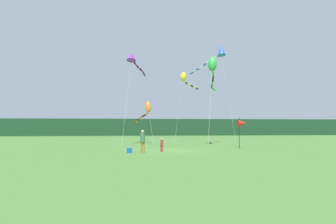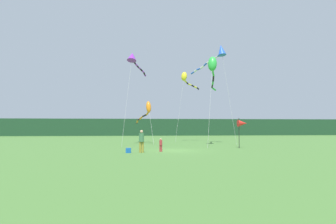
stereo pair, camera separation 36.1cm
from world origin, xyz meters
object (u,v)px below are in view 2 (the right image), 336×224
(kite_blue, at_px, (219,53))
(kite_purple, at_px, (133,58))
(cooler_box, at_px, (128,150))
(kite_green, at_px, (212,67))
(person_adult, at_px, (142,140))
(kite_yellow, at_px, (185,78))
(banner_flag_pole, at_px, (242,124))
(person_child, at_px, (161,144))
(kite_orange, at_px, (146,111))

(kite_blue, bearing_deg, kite_purple, -175.25)
(cooler_box, relative_size, kite_purple, 0.04)
(kite_green, bearing_deg, kite_purple, 166.54)
(person_adult, distance_m, kite_yellow, 20.22)
(banner_flag_pole, bearing_deg, person_adult, -157.25)
(person_child, distance_m, kite_orange, 12.78)
(banner_flag_pole, height_order, kite_purple, kite_purple)
(person_adult, relative_size, kite_purple, 0.17)
(kite_green, bearing_deg, person_adult, -134.71)
(kite_orange, distance_m, kite_yellow, 8.74)
(person_adult, height_order, kite_yellow, kite_yellow)
(kite_green, bearing_deg, kite_yellow, 100.09)
(cooler_box, distance_m, kite_yellow, 21.03)
(person_adult, xyz_separation_m, kite_orange, (0.78, 12.99, 3.13))
(kite_yellow, xyz_separation_m, kite_green, (1.62, -9.13, -0.20))
(kite_blue, bearing_deg, person_child, -127.58)
(person_adult, relative_size, kite_orange, 0.25)
(kite_purple, distance_m, kite_green, 9.36)
(kite_yellow, relative_size, kite_green, 0.99)
(cooler_box, bearing_deg, kite_yellow, 66.59)
(kite_yellow, bearing_deg, kite_purple, -136.71)
(kite_purple, bearing_deg, cooler_box, -90.92)
(person_child, xyz_separation_m, cooler_box, (-2.70, -0.87, -0.44))
(kite_green, height_order, kite_blue, kite_blue)
(cooler_box, height_order, kite_orange, kite_orange)
(person_child, height_order, kite_yellow, kite_yellow)
(cooler_box, bearing_deg, banner_flag_pole, 21.38)
(person_child, xyz_separation_m, kite_yellow, (4.87, 16.61, 8.49))
(person_adult, height_order, kite_orange, kite_orange)
(person_child, xyz_separation_m, kite_blue, (8.10, 10.52, 10.74))
(kite_purple, xyz_separation_m, kite_blue, (10.63, 0.88, 1.20))
(person_adult, xyz_separation_m, kite_yellow, (6.51, 17.34, 8.10))
(person_child, relative_size, kite_yellow, 0.11)
(person_adult, relative_size, kite_yellow, 0.18)
(kite_yellow, height_order, kite_blue, kite_blue)
(cooler_box, distance_m, kite_blue, 19.27)
(person_adult, distance_m, banner_flag_pole, 11.02)
(person_child, bearing_deg, banner_flag_pole, 22.49)
(person_child, distance_m, kite_green, 12.92)
(person_adult, distance_m, kite_purple, 13.86)
(person_adult, height_order, kite_blue, kite_blue)
(person_child, height_order, banner_flag_pole, banner_flag_pole)
(cooler_box, bearing_deg, person_adult, 7.15)
(person_child, bearing_deg, kite_purple, 104.69)
(kite_orange, relative_size, kite_blue, 0.59)
(person_adult, xyz_separation_m, kite_purple, (-0.89, 10.37, 9.15))
(banner_flag_pole, bearing_deg, kite_orange, 136.71)
(person_adult, relative_size, banner_flag_pole, 0.61)
(kite_green, bearing_deg, kite_orange, 146.99)
(person_adult, xyz_separation_m, kite_green, (8.13, 8.22, 7.90))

